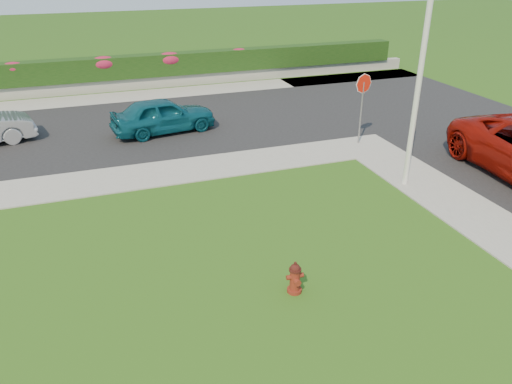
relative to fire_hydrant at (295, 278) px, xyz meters
name	(u,v)px	position (x,y,z in m)	size (l,w,h in m)	color
ground	(281,367)	(-1.06, -1.88, -0.35)	(120.00, 120.00, 0.00)	black
street_far	(22,139)	(-6.06, 12.12, -0.33)	(26.00, 8.00, 0.04)	black
curb_corner	(366,146)	(5.94, 7.12, -0.33)	(2.00, 2.00, 0.04)	gray
sidewalk_beyond	(117,98)	(-2.06, 17.12, -0.33)	(34.00, 2.00, 0.04)	gray
retaining_wall	(114,85)	(-2.06, 18.62, -0.05)	(34.00, 0.40, 0.60)	gray
hedge	(111,68)	(-2.06, 18.72, 0.80)	(32.00, 0.90, 1.10)	black
fire_hydrant	(295,278)	(0.00, 0.00, 0.00)	(0.37, 0.35, 0.73)	#4D160C
sedan_teal	(163,115)	(-0.77, 11.14, 0.38)	(1.61, 4.01, 1.37)	#0C4C5D
utility_pole	(417,96)	(5.33, 3.81, 2.41)	(0.16, 0.16, 5.52)	silver
stop_sign	(363,92)	(5.82, 7.48, 1.60)	(0.70, 0.18, 2.62)	slate
flower_clump_c	(13,68)	(-6.56, 18.62, 1.13)	(1.13, 0.73, 0.56)	#C2214A
flower_clump_d	(104,63)	(-2.40, 18.62, 1.08)	(1.37, 0.88, 0.68)	#C2214A
flower_clump_e	(170,59)	(0.92, 18.62, 1.08)	(1.38, 0.89, 0.69)	#C2214A
flower_clump_f	(239,53)	(4.72, 18.62, 1.14)	(1.07, 0.69, 0.53)	#C2214A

